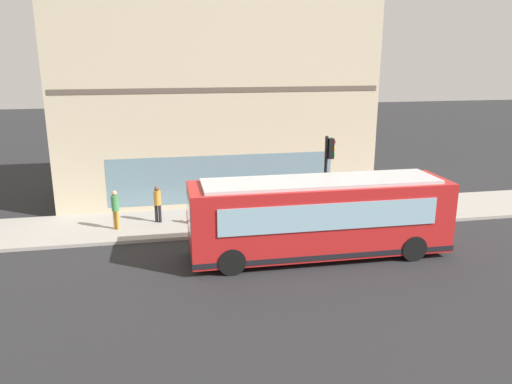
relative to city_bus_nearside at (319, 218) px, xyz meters
The scene contains 10 objects.
ground 3.26m from the city_bus_nearside, 88.76° to the left, with size 120.00×120.00×0.00m, color #262628.
sidewalk_curb 5.71m from the city_bus_nearside, 31.36° to the left, with size 4.09×40.00×0.15m, color #9E9991.
building_corner 10.90m from the city_bus_nearside, 16.35° to the left, with size 6.11×16.17×10.88m.
city_bus_nearside is the anchor object (origin of this frame).
traffic_light_near_corner 3.68m from the city_bus_nearside, 24.08° to the right, with size 0.32×0.49×4.05m.
fire_hydrant 6.58m from the city_bus_nearside, 46.80° to the left, with size 0.35×0.35×0.74m.
pedestrian_walking_along_curb 9.03m from the city_bus_nearside, 61.85° to the left, with size 0.32×0.32×1.76m.
pedestrian_by_light_pole 3.89m from the city_bus_nearside, 23.36° to the left, with size 0.32×0.32×1.67m.
pedestrian_near_hydrant 7.85m from the city_bus_nearside, 51.49° to the left, with size 0.32×0.32×1.71m.
pedestrian_near_building_entrance 6.51m from the city_bus_nearside, 45.98° to the right, with size 0.32×0.32×1.65m.
Camera 1 is at (-17.67, 3.07, 7.66)m, focal length 35.27 mm.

